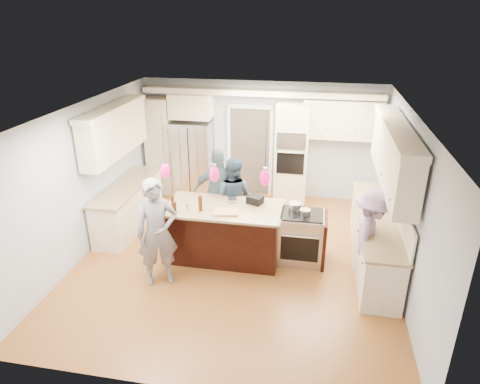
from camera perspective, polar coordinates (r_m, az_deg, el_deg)
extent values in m
plane|color=#AE692F|center=(7.88, -0.47, -8.70)|extent=(6.00, 6.00, 0.00)
cube|color=#B2BCC6|center=(10.05, 2.79, 6.97)|extent=(5.50, 0.04, 2.70)
cube|color=#B2BCC6|center=(4.73, -7.68, -13.78)|extent=(5.50, 0.04, 2.70)
cube|color=#B2BCC6|center=(8.20, -19.72, 1.73)|extent=(0.04, 6.00, 2.70)
cube|color=#B2BCC6|center=(7.29, 21.23, -1.21)|extent=(0.04, 6.00, 2.70)
cube|color=white|center=(6.84, -0.55, 10.83)|extent=(5.50, 6.00, 0.04)
cube|color=#B7B7BC|center=(10.17, -6.25, 4.39)|extent=(0.90, 0.70, 1.80)
cube|color=#F5E6C7|center=(9.73, 6.89, 5.03)|extent=(0.72, 0.64, 2.30)
cube|color=black|center=(9.30, 6.86, 6.75)|extent=(0.60, 0.02, 0.35)
cube|color=black|center=(9.45, 6.72, 3.84)|extent=(0.60, 0.02, 0.50)
cylinder|color=#B7B7BC|center=(9.34, 6.77, 5.22)|extent=(0.55, 0.02, 0.02)
cube|color=#F5E6C7|center=(10.40, -10.48, 6.02)|extent=(0.60, 0.58, 2.30)
cube|color=#F5E6C7|center=(9.89, -6.47, 11.37)|extent=(0.95, 0.58, 0.55)
cube|color=#F5E6C7|center=(9.65, 13.49, 9.35)|extent=(1.70, 0.35, 0.85)
cube|color=beige|center=(9.59, 2.75, 13.12)|extent=(5.30, 0.38, 0.12)
cube|color=#4C443A|center=(10.16, 1.35, 5.41)|extent=(0.90, 0.06, 2.10)
cube|color=white|center=(9.84, 1.37, 11.33)|extent=(1.04, 0.06, 0.10)
cube|color=#F5E6C7|center=(7.89, 17.43, -6.15)|extent=(0.60, 3.00, 0.88)
cube|color=tan|center=(7.68, 17.84, -3.16)|extent=(0.64, 3.05, 0.04)
cube|color=#F5E6C7|center=(7.31, 19.81, 4.38)|extent=(0.35, 3.00, 0.85)
cube|color=beige|center=(7.17, 20.25, 8.01)|extent=(0.37, 3.10, 0.10)
cube|color=#F5E6C7|center=(9.04, -14.60, -1.91)|extent=(0.60, 2.20, 0.88)
cube|color=tan|center=(8.86, -14.89, 0.79)|extent=(0.64, 2.25, 0.04)
cube|color=#F5E6C7|center=(8.57, -16.37, 7.52)|extent=(0.35, 2.20, 0.85)
cube|color=beige|center=(8.45, -16.68, 10.64)|extent=(0.37, 2.30, 0.10)
cube|color=black|center=(7.83, -2.07, -5.21)|extent=(2.00, 1.00, 0.88)
cube|color=tan|center=(7.62, -2.12, -2.18)|extent=(2.10, 1.10, 0.04)
cube|color=black|center=(7.31, -3.04, -6.59)|extent=(2.00, 0.12, 1.08)
cube|color=tan|center=(6.92, -3.40, -3.14)|extent=(2.10, 0.42, 0.04)
cube|color=black|center=(7.74, 2.03, -1.03)|extent=(0.33, 0.30, 0.14)
cube|color=#B7B7BC|center=(7.68, 8.09, -6.00)|extent=(0.76, 0.66, 0.90)
cube|color=black|center=(7.41, 7.92, -7.59)|extent=(0.65, 0.01, 0.45)
cube|color=black|center=(7.46, 8.29, -2.92)|extent=(0.72, 0.59, 0.02)
cube|color=black|center=(7.69, 11.15, -6.29)|extent=(0.06, 0.71, 0.88)
cylinder|color=black|center=(6.74, -10.24, 6.97)|extent=(0.01, 0.01, 0.75)
ellipsoid|color=#BE0B52|center=(6.91, -9.93, 2.79)|extent=(0.15, 0.15, 0.26)
cylinder|color=black|center=(6.51, -3.58, 6.71)|extent=(0.01, 0.01, 0.75)
ellipsoid|color=#BE0B52|center=(6.68, -3.47, 2.39)|extent=(0.15, 0.15, 0.26)
cylinder|color=black|center=(6.37, 3.47, 6.33)|extent=(0.01, 0.01, 0.75)
ellipsoid|color=#BE0B52|center=(6.54, 3.36, 1.93)|extent=(0.15, 0.15, 0.26)
imported|color=slate|center=(6.93, -10.98, -5.36)|extent=(0.78, 0.69, 1.81)
imported|color=#2C4357|center=(8.28, -0.99, -0.73)|extent=(0.87, 0.73, 1.61)
imported|color=#4B6769|center=(8.30, -2.76, -0.09)|extent=(1.08, 0.55, 1.77)
imported|color=#9279A3|center=(7.16, 17.07, -5.88)|extent=(0.81, 1.16, 1.63)
cube|color=#9C7C55|center=(7.88, 17.24, -9.87)|extent=(0.72, 1.03, 0.01)
cylinder|color=silver|center=(7.14, -10.69, -1.19)|extent=(0.08, 0.08, 0.29)
cylinder|color=#40200B|center=(7.14, -8.96, -1.34)|extent=(0.06, 0.06, 0.23)
cylinder|color=#40200B|center=(6.95, -8.68, -2.12)|extent=(0.06, 0.06, 0.21)
cylinder|color=#40200B|center=(6.99, -5.32, -1.55)|extent=(0.07, 0.07, 0.26)
cylinder|color=#B7B7BC|center=(7.05, -7.03, -2.05)|extent=(0.08, 0.08, 0.12)
cube|color=tan|center=(6.95, -1.86, -2.69)|extent=(0.43, 0.34, 0.03)
cylinder|color=#B7B7BC|center=(7.55, 7.36, -1.92)|extent=(0.22, 0.22, 0.13)
cylinder|color=#B7B7BC|center=(7.41, 8.70, -2.65)|extent=(0.19, 0.19, 0.10)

